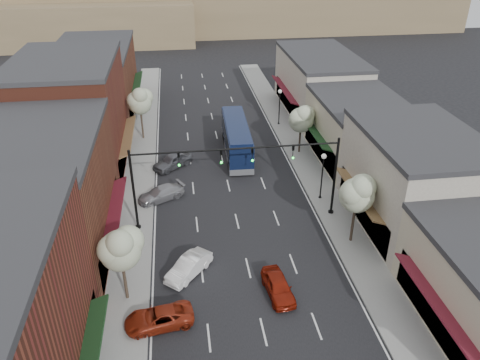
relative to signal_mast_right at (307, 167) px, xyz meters
name	(u,v)px	position (x,y,z in m)	size (l,w,h in m)	color
ground	(253,287)	(-5.62, -8.00, -4.62)	(160.00, 160.00, 0.00)	black
sidewalk_left	(140,169)	(-14.02, 10.50, -4.55)	(2.80, 73.00, 0.15)	gray
sidewalk_right	(303,158)	(2.78, 10.50, -4.55)	(2.80, 73.00, 0.15)	gray
curb_left	(154,168)	(-12.62, 10.50, -4.55)	(0.25, 73.00, 0.17)	gray
curb_right	(290,159)	(1.38, 10.50, -4.55)	(0.25, 73.00, 0.17)	gray
bldg_left_midnear	(40,198)	(-19.85, -2.00, 0.03)	(10.14, 14.10, 9.40)	brown
bldg_left_midfar	(72,116)	(-19.86, 12.00, 0.78)	(10.14, 14.10, 10.90)	maroon
bldg_left_far	(96,80)	(-19.84, 28.00, -0.46)	(10.14, 18.10, 8.40)	brown
bldg_right_midnear	(414,180)	(8.10, -2.00, -0.72)	(9.14, 12.10, 7.90)	#BBB3A0
bldg_right_midfar	(358,130)	(8.08, 10.00, -1.46)	(9.14, 12.10, 6.40)	#BDB596
bldg_right_far	(319,84)	(8.09, 24.00, -0.96)	(9.14, 16.10, 7.40)	#BBB3A0
hill_far	(189,0)	(-5.62, 82.00, 1.38)	(120.00, 30.00, 12.00)	#7A6647
hill_near	(68,22)	(-30.62, 70.00, -0.62)	(50.00, 20.00, 8.00)	#7A6647
signal_mast_right	(307,167)	(0.00, 0.00, 0.00)	(8.22, 0.46, 7.00)	black
signal_mast_left	(164,177)	(-11.24, 0.00, 0.00)	(8.22, 0.46, 7.00)	black
tree_right_near	(358,192)	(2.73, -4.05, -0.17)	(2.85, 2.65, 5.95)	#47382B
tree_right_far	(302,118)	(2.73, 11.95, -0.63)	(2.85, 2.65, 5.43)	#47382B
tree_left_near	(121,248)	(-13.87, -8.05, -0.40)	(2.85, 2.65, 5.69)	#47382B
tree_left_far	(140,100)	(-13.87, 17.95, -0.02)	(2.85, 2.65, 6.13)	#47382B
lamp_post_near	(323,169)	(2.18, 2.50, -1.62)	(0.44, 0.44, 4.44)	black
lamp_post_far	(280,101)	(2.18, 20.00, -1.62)	(0.44, 0.44, 4.44)	black
coach_bus	(236,138)	(-3.93, 12.94, -2.87)	(2.79, 11.04, 3.35)	#0D1837
red_hatchback	(278,286)	(-4.08, -8.89, -3.97)	(1.54, 3.83, 1.30)	maroon
parked_car_a	(159,318)	(-11.82, -10.57, -4.04)	(1.93, 4.18, 1.16)	maroon
parked_car_b	(189,267)	(-9.82, -6.07, -3.97)	(1.37, 3.94, 1.30)	white
parked_car_c	(161,194)	(-11.82, 4.33, -4.01)	(1.72, 4.24, 1.23)	#9F9EA4
parked_car_d	(173,161)	(-10.71, 10.49, -3.89)	(1.73, 4.29, 1.46)	#55565C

